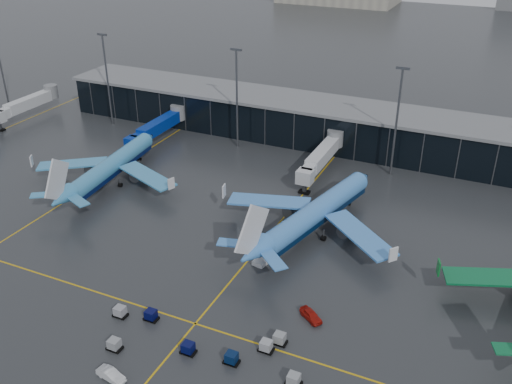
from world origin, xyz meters
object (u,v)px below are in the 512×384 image
at_px(airliner_klm_near, 318,200).
at_px(mobile_airstair, 262,259).
at_px(baggage_carts, 203,342).
at_px(service_van_red, 311,315).
at_px(service_van_white, 111,375).
at_px(airliner_arkefly, 111,155).

xyz_separation_m(airliner_klm_near, mobile_airstair, (-5.06, -14.53, -6.05)).
distance_m(baggage_carts, mobile_airstair, 22.82).
relative_size(airliner_klm_near, baggage_carts, 1.40).
xyz_separation_m(service_van_red, service_van_white, (-20.27, -22.90, -0.01)).
relative_size(baggage_carts, service_van_red, 7.28).
bearing_deg(mobile_airstair, service_van_red, -28.72).
relative_size(airliner_klm_near, service_van_red, 10.18).
bearing_deg(service_van_red, service_van_white, 173.53).
height_order(airliner_arkefly, mobile_airstair, airliner_arkefly).
height_order(mobile_airstair, service_van_white, mobile_airstair).
bearing_deg(service_van_white, airliner_arkefly, 46.16).
distance_m(airliner_klm_near, service_van_white, 49.95).
distance_m(airliner_klm_near, baggage_carts, 38.04).
height_order(airliner_arkefly, airliner_klm_near, airliner_klm_near).
xyz_separation_m(airliner_arkefly, airliner_klm_near, (49.21, -1.24, 0.40)).
bearing_deg(mobile_airstair, service_van_white, -91.79).
height_order(baggage_carts, service_van_white, baggage_carts).
bearing_deg(airliner_arkefly, service_van_white, -58.77).
height_order(service_van_red, service_van_white, service_van_red).
height_order(airliner_klm_near, service_van_white, airliner_klm_near).
height_order(airliner_arkefly, baggage_carts, airliner_arkefly).
height_order(airliner_klm_near, service_van_red, airliner_klm_near).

